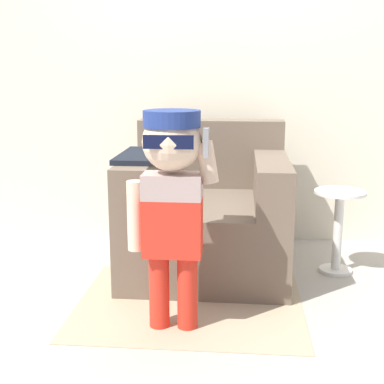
{
  "coord_description": "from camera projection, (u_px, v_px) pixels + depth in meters",
  "views": [
    {
      "loc": [
        0.18,
        -3.13,
        1.23
      ],
      "look_at": [
        -0.08,
        -0.32,
        0.59
      ],
      "focal_mm": 50.0,
      "sensor_mm": 36.0,
      "label": 1
    }
  ],
  "objects": [
    {
      "name": "ground_plane",
      "position": [
        210.0,
        273.0,
        3.32
      ],
      "size": [
        10.0,
        10.0,
        0.0
      ],
      "primitive_type": "plane",
      "color": "#ADA89E"
    },
    {
      "name": "wall_back",
      "position": [
        218.0,
        61.0,
        3.8
      ],
      "size": [
        10.0,
        0.05,
        2.6
      ],
      "color": "beige",
      "rests_on": "ground_plane"
    },
    {
      "name": "armchair",
      "position": [
        207.0,
        215.0,
        3.37
      ],
      "size": [
        1.0,
        1.03,
        0.91
      ],
      "color": "#6B5B4C",
      "rests_on": "ground_plane"
    },
    {
      "name": "person_child",
      "position": [
        172.0,
        187.0,
        2.48
      ],
      "size": [
        0.43,
        0.32,
        1.06
      ],
      "color": "red",
      "rests_on": "ground_plane"
    },
    {
      "name": "side_table",
      "position": [
        338.0,
        224.0,
        3.29
      ],
      "size": [
        0.31,
        0.31,
        0.52
      ],
      "color": "white",
      "rests_on": "ground_plane"
    },
    {
      "name": "rug",
      "position": [
        190.0,
        303.0,
        2.89
      ],
      "size": [
        1.2,
        1.01,
        0.01
      ],
      "color": "tan",
      "rests_on": "ground_plane"
    }
  ]
}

